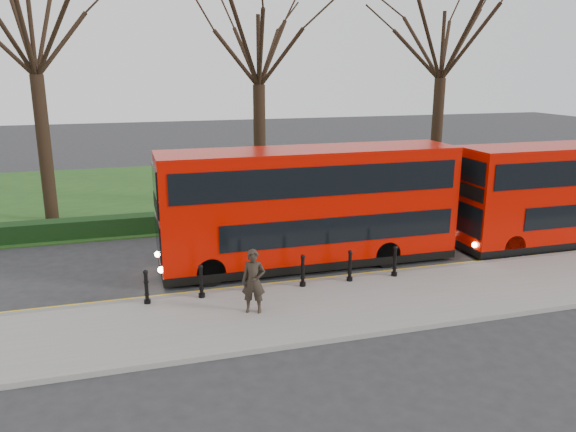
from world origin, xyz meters
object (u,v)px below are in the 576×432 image
object	(u,v)px
pedestrian	(254,281)
bollard_row	(278,274)
bus_lead	(309,208)
bus_rear	(576,194)

from	to	relation	value
pedestrian	bollard_row	bearing A→B (deg)	72.64
bus_lead	pedestrian	world-z (taller)	bus_lead
bus_lead	pedestrian	bearing A→B (deg)	-127.65
bollard_row	pedestrian	bearing A→B (deg)	-127.43
bollard_row	bus_lead	bearing A→B (deg)	52.22
bus_rear	pedestrian	bearing A→B (deg)	-166.97
pedestrian	bus_lead	bearing A→B (deg)	72.43
bus_lead	pedestrian	size ratio (longest dim) A/B	5.69
pedestrian	bus_rear	bearing A→B (deg)	33.10
bus_lead	bollard_row	bearing A→B (deg)	-127.78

